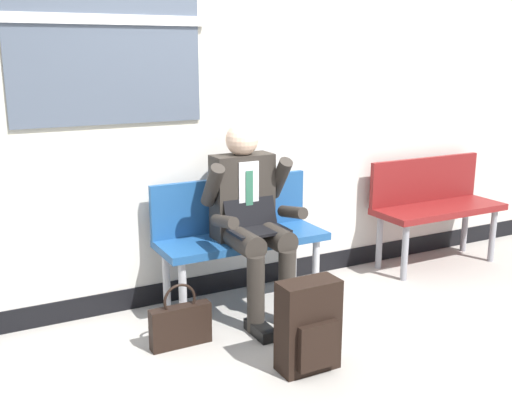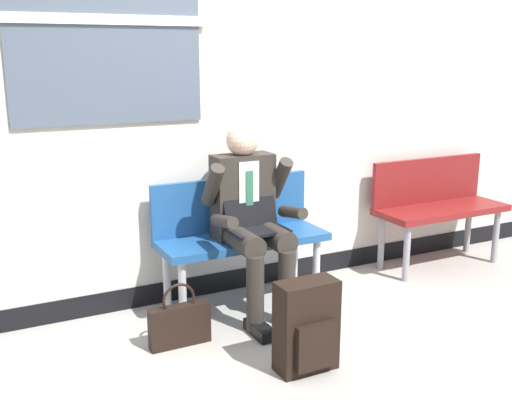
% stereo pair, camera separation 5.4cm
% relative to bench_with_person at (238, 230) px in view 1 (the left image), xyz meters
% --- Properties ---
extents(ground_plane, '(18.00, 18.00, 0.00)m').
position_rel_bench_with_person_xyz_m(ground_plane, '(-0.01, -0.28, -0.52)').
color(ground_plane, '#9E9991').
extents(station_wall, '(6.36, 0.17, 2.65)m').
position_rel_bench_with_person_xyz_m(station_wall, '(-0.02, 0.28, 0.80)').
color(station_wall, beige).
rests_on(station_wall, ground).
extents(bench_with_person, '(1.14, 0.42, 0.85)m').
position_rel_bench_with_person_xyz_m(bench_with_person, '(0.00, 0.00, 0.00)').
color(bench_with_person, navy).
rests_on(bench_with_person, ground).
extents(bench_empty, '(1.09, 0.42, 0.85)m').
position_rel_bench_with_person_xyz_m(bench_empty, '(1.75, -0.00, -0.00)').
color(bench_empty, maroon).
rests_on(bench_empty, ground).
extents(person_seated, '(0.57, 0.70, 1.24)m').
position_rel_bench_with_person_xyz_m(person_seated, '(0.00, -0.19, 0.15)').
color(person_seated, '#2D2823').
rests_on(person_seated, ground).
extents(backpack, '(0.33, 0.20, 0.51)m').
position_rel_bench_with_person_xyz_m(backpack, '(-0.07, -1.01, -0.27)').
color(backpack, black).
rests_on(backpack, ground).
extents(handbag, '(0.36, 0.08, 0.39)m').
position_rel_bench_with_person_xyz_m(handbag, '(-0.59, -0.43, -0.38)').
color(handbag, black).
rests_on(handbag, ground).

